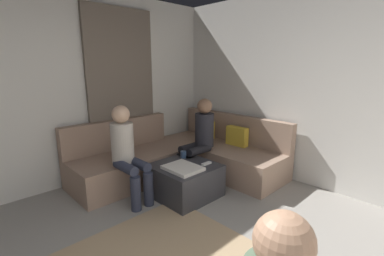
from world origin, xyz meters
TOP-DOWN VIEW (x-y plane):
  - wall_back at (0.00, 2.94)m, footprint 6.00×0.12m
  - wall_left at (-2.94, 0.00)m, footprint 0.12×6.00m
  - curtain_panel at (-2.84, 1.30)m, footprint 0.06×1.10m
  - sectional_couch at (-2.08, 1.88)m, footprint 2.10×2.55m
  - ottoman at (-1.51, 1.38)m, footprint 0.76×0.76m
  - folded_blanket at (-1.41, 1.26)m, footprint 0.44×0.36m
  - coffee_mug at (-1.73, 1.56)m, footprint 0.08×0.08m
  - game_remote at (-1.33, 1.60)m, footprint 0.05×0.15m
  - person_on_couch_back at (-1.78, 1.93)m, footprint 0.30×0.60m
  - person_on_couch_side at (-1.93, 0.80)m, footprint 0.60×0.30m

SIDE VIEW (x-z plane):
  - ottoman at x=-1.51m, z-range 0.00..0.42m
  - sectional_couch at x=-2.08m, z-range -0.15..0.72m
  - game_remote at x=-1.33m, z-range 0.42..0.44m
  - folded_blanket at x=-1.41m, z-range 0.42..0.46m
  - coffee_mug at x=-1.73m, z-range 0.42..0.52m
  - person_on_couch_back at x=-1.78m, z-range 0.06..1.26m
  - person_on_couch_side at x=-1.93m, z-range 0.06..1.26m
  - curtain_panel at x=-2.84m, z-range 0.00..2.50m
  - wall_back at x=0.00m, z-range 0.00..2.70m
  - wall_left at x=-2.94m, z-range 0.00..2.70m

